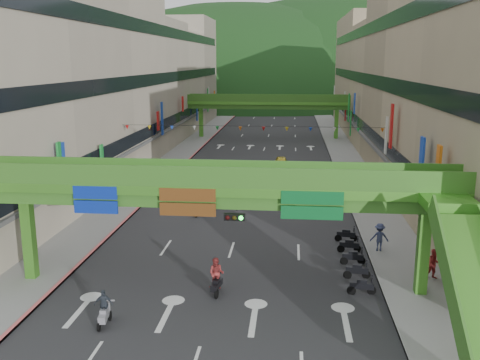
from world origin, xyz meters
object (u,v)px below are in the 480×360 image
Objects in this scene: car_silver at (237,171)px; car_yellow at (281,162)px; scooter_rider_near at (197,203)px; scooter_rider_mid at (216,276)px; pedestrian_red at (434,267)px; overpass_near at (234,201)px.

car_silver reaches higher than car_yellow.
scooter_rider_mid is at bearing -75.99° from scooter_rider_near.
pedestrian_red is at bearing 13.67° from scooter_rider_mid.
car_silver is at bearing 83.43° from scooter_rider_near.
car_yellow is at bearing 95.52° from pedestrian_red.
pedestrian_red is at bearing -77.33° from car_yellow.
overpass_near is 35.94m from car_yellow.
scooter_rider_mid reaches higher than car_yellow.
scooter_rider_near reaches higher than car_silver.
overpass_near reaches higher than car_silver.
pedestrian_red is (14.18, -27.00, 0.20)m from car_silver.
scooter_rider_near is 15.29m from scooter_rider_mid.
car_silver is at bearing 107.22° from pedestrian_red.
scooter_rider_near is at bearing 107.83° from overpass_near.
scooter_rider_mid reaches higher than pedestrian_red.
car_yellow is (6.46, 21.13, -0.42)m from scooter_rider_near.
overpass_near is 6.65× the size of car_silver.
scooter_rider_near is 1.04× the size of scooter_rider_mid.
scooter_rider_near is at bearing -100.73° from car_silver.
scooter_rider_mid is 1.17× the size of pedestrian_red.
overpass_near is 30.10m from car_silver.
scooter_rider_near reaches higher than car_yellow.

